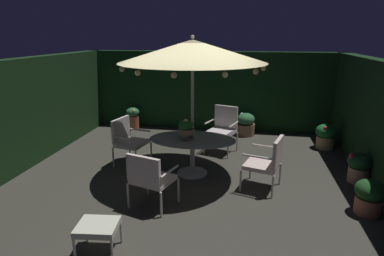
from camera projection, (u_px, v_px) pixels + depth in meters
name	position (u px, v px, depth m)	size (l,w,h in m)	color
ground_plane	(188.00, 180.00, 6.09)	(7.18, 7.44, 0.02)	#3D3B33
hedge_backdrop_rear	(211.00, 91.00, 9.15)	(7.18, 0.30, 2.19)	#143617
hedge_backdrop_left	(16.00, 116.00, 6.34)	(0.30, 7.44, 2.19)	#183317
patio_dining_table	(192.00, 146.00, 6.19)	(1.67, 1.14, 0.73)	silver
patio_umbrella	(192.00, 51.00, 5.70)	(2.66, 2.66, 2.63)	silver
centerpiece_planter	(186.00, 128.00, 6.02)	(0.30, 0.30, 0.40)	tan
patio_chair_north	(223.00, 126.00, 7.42)	(0.77, 0.74, 1.06)	silver
patio_chair_northeast	(128.00, 138.00, 6.73)	(0.70, 0.76, 0.97)	silver
patio_chair_east	(150.00, 176.00, 4.97)	(0.78, 0.72, 0.92)	silver
patio_chair_southeast	(268.00, 160.00, 5.57)	(0.73, 0.75, 0.96)	beige
ottoman_footrest	(98.00, 228.00, 3.98)	(0.54, 0.48, 0.40)	beige
potted_plant_back_center	(246.00, 124.00, 8.71)	(0.49, 0.49, 0.61)	#876149
potted_plant_front_corner	(326.00, 135.00, 7.69)	(0.48, 0.48, 0.59)	tan
potted_plant_left_near	(359.00, 166.00, 5.92)	(0.44, 0.44, 0.56)	tan
potted_plant_back_left	(133.00, 117.00, 9.28)	(0.38, 0.38, 0.62)	#AC5F41
potted_plant_right_near	(370.00, 196.00, 4.87)	(0.45, 0.45, 0.55)	#AA6649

